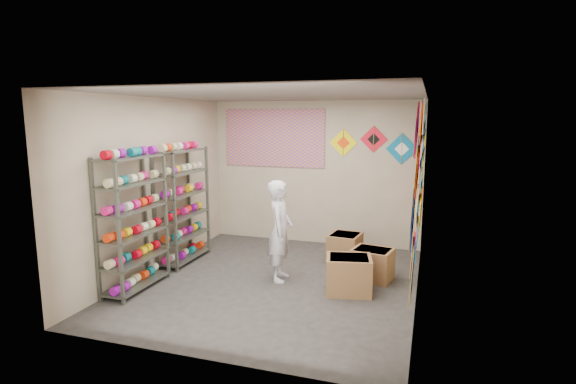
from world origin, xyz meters
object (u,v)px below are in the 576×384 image
(shelf_rack_front, at_px, (133,223))
(shopkeeper, at_px, (280,231))
(carton_a, at_px, (349,275))
(carton_c, at_px, (345,248))
(shelf_rack_back, at_px, (183,206))
(carton_b, at_px, (372,264))

(shelf_rack_front, height_order, shopkeeper, shelf_rack_front)
(carton_a, height_order, carton_c, carton_a)
(shopkeeper, relative_size, carton_a, 2.45)
(shelf_rack_back, distance_m, shopkeeper, 1.86)
(shelf_rack_back, relative_size, carton_a, 3.11)
(shelf_rack_back, bearing_deg, carton_a, -10.38)
(shelf_rack_front, bearing_deg, shelf_rack_back, 90.00)
(shopkeeper, bearing_deg, carton_c, -42.80)
(shelf_rack_back, relative_size, carton_c, 3.51)
(shopkeeper, distance_m, carton_a, 1.18)
(shopkeeper, xyz_separation_m, carton_b, (1.30, 0.42, -0.51))
(shopkeeper, bearing_deg, shelf_rack_back, 70.47)
(shelf_rack_back, xyz_separation_m, carton_b, (3.12, 0.08, -0.72))
(shelf_rack_back, height_order, carton_a, shelf_rack_back)
(shelf_rack_front, xyz_separation_m, shopkeeper, (1.82, 0.96, -0.20))
(shopkeeper, bearing_deg, carton_b, -81.26)
(shopkeeper, bearing_deg, shelf_rack_front, 108.87)
(shopkeeper, height_order, carton_a, shopkeeper)
(shelf_rack_front, bearing_deg, carton_b, 23.78)
(carton_b, relative_size, carton_c, 1.06)
(shelf_rack_back, height_order, carton_c, shelf_rack_back)
(shelf_rack_back, xyz_separation_m, carton_a, (2.88, -0.53, -0.70))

